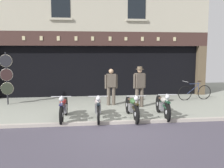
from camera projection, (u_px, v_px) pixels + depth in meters
name	position (u px, v px, depth m)	size (l,w,h in m)	color
ground	(119.00, 136.00, 7.09)	(23.16, 22.00, 0.18)	gray
shop_facade	(99.00, 63.00, 14.76)	(11.46, 4.42, 6.04)	black
motorcycle_left	(64.00, 107.00, 8.60)	(0.62, 1.96, 0.92)	black
motorcycle_center_left	(98.00, 107.00, 8.68)	(0.62, 2.03, 0.92)	black
motorcycle_center	(132.00, 106.00, 8.77)	(0.62, 2.07, 0.91)	black
motorcycle_center_right	(163.00, 105.00, 8.97)	(0.62, 1.98, 0.92)	black
salesman_left	(111.00, 85.00, 10.91)	(0.56, 0.26, 1.57)	brown
shopkeeper_center	(140.00, 85.00, 10.52)	(0.55, 0.33, 1.70)	brown
tyre_sign_pole	(6.00, 75.00, 10.97)	(0.55, 0.06, 2.29)	#232328
advert_board_near	(131.00, 64.00, 13.34)	(0.72, 0.03, 1.01)	beige
advert_board_far	(154.00, 63.00, 13.48)	(0.69, 0.03, 1.06)	silver
leaning_bicycle	(195.00, 92.00, 12.18)	(1.74, 0.50, 0.94)	black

